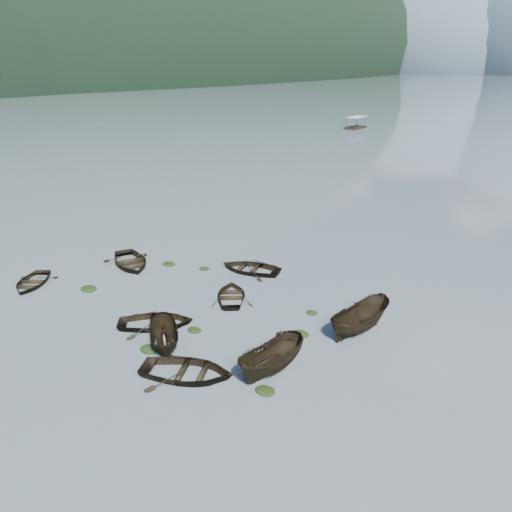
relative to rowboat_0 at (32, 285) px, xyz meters
The scene contains 21 objects.
ground_plane 12.47m from the rowboat_0, ahead, with size 2400.00×2400.00×0.00m, color slate.
left_ridge_far 529.55m from the rowboat_0, 152.01° to the left, with size 560.00×1400.00×380.00m, color black.
haze_mtn_a 931.99m from the rowboat_0, 105.41° to the left, with size 520.00×520.00×280.00m, color #475666.
rowboat_0 is the anchor object (origin of this frame).
rowboat_1 11.77m from the rowboat_0, ahead, with size 3.25×4.55×0.94m, color black.
rowboat_2 13.96m from the rowboat_0, ahead, with size 1.58×4.20×1.62m, color black.
rowboat_3 14.73m from the rowboat_0, 29.64° to the left, with size 2.88×4.03×0.84m, color black.
rowboat_4 16.95m from the rowboat_0, ahead, with size 3.48×4.87×1.01m, color black.
rowboat_5 20.19m from the rowboat_0, ahead, with size 1.77×4.70×1.82m, color black.
rowboat_6 7.29m from the rowboat_0, 68.89° to the left, with size 3.63×5.09×1.05m, color black.
rowboat_7 16.00m from the rowboat_0, 47.13° to the left, with size 3.35×4.69×0.97m, color black.
rowboat_8 23.33m from the rowboat_0, 21.73° to the left, with size 1.86×4.95×1.91m, color black.
weed_clump_0 4.44m from the rowboat_0, 27.39° to the left, with size 1.26×1.03×0.27m, color black.
weed_clump_1 14.15m from the rowboat_0, 10.32° to the left, with size 0.92×0.74×0.20m, color black.
weed_clump_2 13.46m from the rowboat_0, ahead, with size 1.13×0.91×0.25m, color black.
weed_clump_3 20.26m from the rowboat_0, 25.66° to the left, with size 0.80×0.68×0.18m, color black.
weed_clump_4 20.84m from the rowboat_0, ahead, with size 1.07×0.85×0.22m, color black.
weed_clump_5 10.06m from the rowboat_0, 60.76° to the left, with size 1.12×0.90×0.24m, color black.
weed_clump_6 12.55m from the rowboat_0, 51.69° to the left, with size 0.89×0.74×0.19m, color black.
weed_clump_7 20.12m from the rowboat_0, 17.55° to the left, with size 1.08×0.87×0.24m, color black.
pontoon_left 99.26m from the rowboat_0, 104.10° to the left, with size 2.84×6.82×2.61m, color black, non-canonical shape.
Camera 1 is at (20.62, -14.32, 15.06)m, focal length 35.00 mm.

